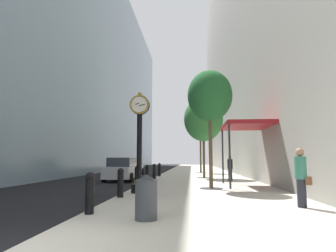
{
  "coord_description": "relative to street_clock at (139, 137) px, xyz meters",
  "views": [
    {
      "loc": [
        2.88,
        -4.57,
        1.55
      ],
      "look_at": [
        1.05,
        18.12,
        4.11
      ],
      "focal_mm": 31.33,
      "sensor_mm": 36.0,
      "label": 1
    }
  ],
  "objects": [
    {
      "name": "street_tree_mid_far",
      "position": [
        3.14,
        18.03,
        2.03
      ],
      "size": [
        1.95,
        1.95,
        5.56
      ],
      "color": "#333335",
      "rests_on": "sidewalk_right"
    },
    {
      "name": "pedestrian_by_clock",
      "position": [
        4.7,
        7.11,
        -1.5
      ],
      "size": [
        0.39,
        0.39,
        1.63
      ],
      "color": "#23232D",
      "rests_on": "sidewalk_right"
    },
    {
      "name": "ground_plane",
      "position": [
        -0.67,
        19.26,
        -2.49
      ],
      "size": [
        110.0,
        110.0,
        0.0
      ],
      "primitive_type": "plane",
      "color": "black",
      "rests_on": "ground"
    },
    {
      "name": "pedestrian_walking",
      "position": [
        5.43,
        -3.28,
        -1.44
      ],
      "size": [
        0.52,
        0.5,
        1.73
      ],
      "color": "#23232D",
      "rests_on": "sidewalk_right"
    },
    {
      "name": "trash_bin",
      "position": [
        1.15,
        -5.38,
        -1.82
      ],
      "size": [
        0.53,
        0.53,
        1.05
      ],
      "color": "#383D42",
      "rests_on": "sidewalk_right"
    },
    {
      "name": "storefront_awning",
      "position": [
        5.12,
        3.64,
        0.79
      ],
      "size": [
        2.4,
        3.6,
        3.3
      ],
      "color": "maroon",
      "rests_on": "sidewalk_right"
    },
    {
      "name": "car_white_near",
      "position": [
        -3.64,
        15.49,
        -1.71
      ],
      "size": [
        2.09,
        4.32,
        1.6
      ],
      "color": "silver",
      "rests_on": "ground"
    },
    {
      "name": "building_block_right",
      "position": [
        10.86,
        22.26,
        16.11
      ],
      "size": [
        9.0,
        80.0,
        37.21
      ],
      "color": "gray",
      "rests_on": "ground"
    },
    {
      "name": "building_block_left",
      "position": [
        -12.44,
        22.26,
        11.45
      ],
      "size": [
        9.0,
        80.0,
        27.88
      ],
      "color": "#849EB2",
      "rests_on": "ground"
    },
    {
      "name": "street_clock",
      "position": [
        0.0,
        0.0,
        0.0
      ],
      "size": [
        0.84,
        0.55,
        4.3
      ],
      "color": "black",
      "rests_on": "sidewalk_right"
    },
    {
      "name": "car_silver_mid",
      "position": [
        -2.73,
        8.63,
        -1.7
      ],
      "size": [
        2.04,
        4.7,
        1.64
      ],
      "color": "#B7BABF",
      "rests_on": "ground"
    },
    {
      "name": "bollard_nearest",
      "position": [
        -0.43,
        -4.77,
        -1.79
      ],
      "size": [
        0.24,
        0.24,
        1.07
      ],
      "color": "black",
      "rests_on": "sidewalk_right"
    },
    {
      "name": "bollard_second",
      "position": [
        -0.43,
        -1.46,
        -1.79
      ],
      "size": [
        0.24,
        0.24,
        1.07
      ],
      "color": "black",
      "rests_on": "sidewalk_right"
    },
    {
      "name": "sidewalk_right",
      "position": [
        2.85,
        22.26,
        -2.42
      ],
      "size": [
        7.03,
        80.0,
        0.14
      ],
      "primitive_type": "cube",
      "color": "beige",
      "rests_on": "ground"
    },
    {
      "name": "bollard_sixth",
      "position": [
        -0.43,
        11.75,
        -1.79
      ],
      "size": [
        0.24,
        0.24,
        1.07
      ],
      "color": "black",
      "rests_on": "sidewalk_right"
    },
    {
      "name": "bollard_fourth",
      "position": [
        -0.43,
        5.14,
        -1.79
      ],
      "size": [
        0.24,
        0.24,
        1.07
      ],
      "color": "black",
      "rests_on": "sidewalk_right"
    },
    {
      "name": "street_tree_near",
      "position": [
        3.14,
        2.02,
        2.13
      ],
      "size": [
        2.2,
        2.2,
        5.79
      ],
      "color": "#333335",
      "rests_on": "sidewalk_right"
    },
    {
      "name": "bollard_third",
      "position": [
        -0.43,
        1.84,
        -1.79
      ],
      "size": [
        0.24,
        0.24,
        1.07
      ],
      "color": "black",
      "rests_on": "sidewalk_right"
    },
    {
      "name": "bollard_fifth",
      "position": [
        -0.43,
        8.45,
        -1.79
      ],
      "size": [
        0.24,
        0.24,
        1.07
      ],
      "color": "black",
      "rests_on": "sidewalk_right"
    },
    {
      "name": "street_tree_mid_near",
      "position": [
        3.14,
        10.03,
        2.08
      ],
      "size": [
        2.98,
        2.98,
        6.16
      ],
      "color": "#333335",
      "rests_on": "sidewalk_right"
    }
  ]
}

